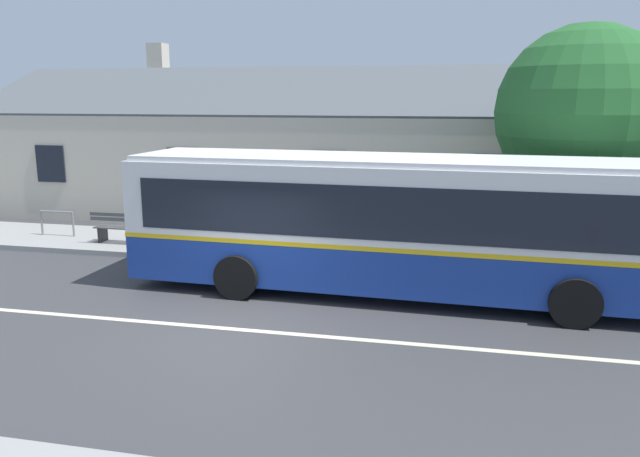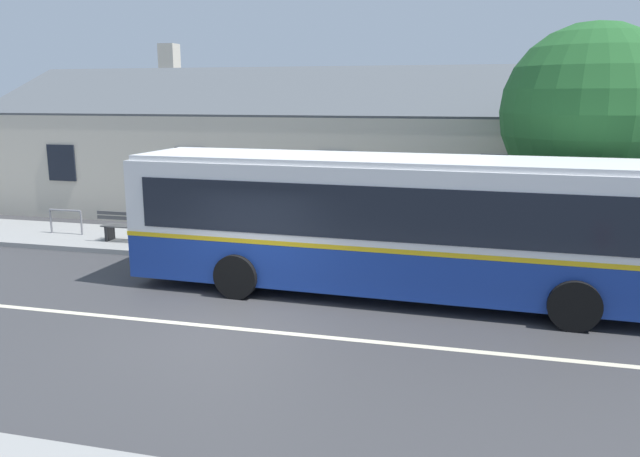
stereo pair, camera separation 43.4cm
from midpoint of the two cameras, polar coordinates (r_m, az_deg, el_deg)
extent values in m
plane|color=#38383A|center=(12.38, -9.48, -9.03)|extent=(300.00, 300.00, 0.00)
cube|color=gray|center=(17.80, -2.34, -2.06)|extent=(60.00, 3.00, 0.15)
cube|color=beige|center=(12.38, -9.48, -9.01)|extent=(60.00, 0.16, 0.01)
cube|color=beige|center=(25.05, -3.25, 6.21)|extent=(21.59, 9.06, 3.72)
cube|color=#4C5156|center=(22.75, -4.91, 12.45)|extent=(22.19, 4.58, 1.87)
cube|color=#4C5156|center=(27.10, -2.01, 12.42)|extent=(22.19, 4.58, 1.87)
cube|color=beige|center=(27.97, -15.04, 14.81)|extent=(0.70, 0.70, 1.20)
cube|color=black|center=(24.24, -23.90, 5.44)|extent=(1.10, 0.06, 1.30)
cube|color=black|center=(21.65, -13.01, 5.48)|extent=(1.10, 0.06, 1.30)
cube|color=black|center=(20.03, 0.19, 5.28)|extent=(1.10, 0.06, 1.30)
cube|color=black|center=(19.60, 14.80, 4.73)|extent=(1.10, 0.06, 1.30)
cube|color=#4C3323|center=(20.03, 2.21, 2.39)|extent=(1.00, 0.06, 2.10)
cube|color=navy|center=(14.15, 5.83, -2.93)|extent=(12.03, 2.92, 0.99)
cube|color=gold|center=(14.02, 5.88, -0.78)|extent=(12.05, 2.94, 0.10)
cube|color=white|center=(13.85, 5.95, 2.68)|extent=(12.03, 2.92, 1.62)
cube|color=white|center=(13.74, 6.03, 6.26)|extent=(11.79, 2.79, 0.12)
cube|color=black|center=(15.11, 6.67, 3.07)|extent=(10.99, 0.42, 1.12)
cube|color=black|center=(12.64, 5.09, 1.33)|extent=(10.99, 0.42, 1.12)
cube|color=#197233|center=(15.63, 1.12, -1.42)|extent=(3.34, 0.15, 0.69)
cube|color=black|center=(15.32, 24.14, -0.16)|extent=(0.90, 0.06, 2.36)
cylinder|color=black|center=(15.38, 20.33, -3.46)|extent=(1.01, 0.32, 1.00)
cylinder|color=black|center=(13.00, 21.39, -6.35)|extent=(1.01, 0.32, 1.00)
cylinder|color=black|center=(16.17, -5.10, -2.00)|extent=(1.01, 0.32, 1.00)
cylinder|color=black|center=(13.93, -8.52, -4.41)|extent=(1.01, 0.32, 1.00)
cube|color=#4C4C4C|center=(19.40, -17.78, 0.14)|extent=(1.89, 0.10, 0.04)
cube|color=#4C4C4C|center=(19.28, -17.99, 0.06)|extent=(1.89, 0.10, 0.04)
cube|color=#4C4C4C|center=(19.16, -18.21, -0.03)|extent=(1.89, 0.10, 0.04)
cube|color=#4C4C4C|center=(18.99, -18.46, 0.77)|extent=(1.89, 0.04, 0.10)
cube|color=#4C4C4C|center=(18.97, -18.48, 1.19)|extent=(1.89, 0.04, 0.10)
cube|color=black|center=(18.96, -15.98, -0.71)|extent=(0.08, 0.43, 0.45)
cube|color=black|center=(19.71, -19.84, -0.49)|extent=(0.08, 0.43, 0.45)
cylinder|color=#4C3828|center=(17.89, 21.65, 1.05)|extent=(0.35, 0.35, 2.52)
sphere|color=#235B28|center=(17.61, 22.35, 9.79)|extent=(4.51, 4.51, 4.51)
cylinder|color=slate|center=(21.36, -24.63, 0.47)|extent=(0.06, 0.06, 0.75)
cylinder|color=slate|center=(20.72, -22.20, 0.34)|extent=(0.06, 0.06, 0.75)
cylinder|color=slate|center=(20.97, -23.52, 1.41)|extent=(1.10, 0.06, 0.06)
camera|label=1|loc=(0.22, -90.89, -0.19)|focal=35.00mm
camera|label=2|loc=(0.22, 89.11, 0.19)|focal=35.00mm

